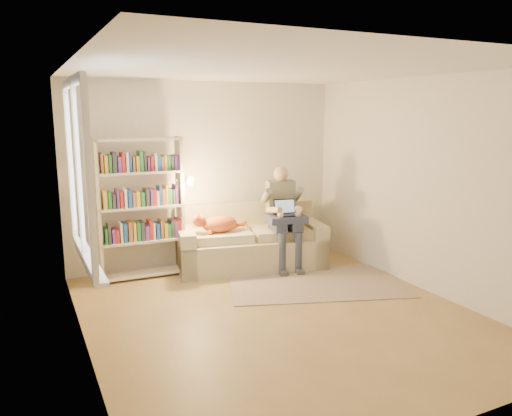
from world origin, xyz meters
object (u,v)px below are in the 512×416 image
person (283,211)px  sofa (250,244)px  cat (216,224)px  laptop (285,211)px  bookshelf (140,201)px

person → sofa: bearing=161.0°
sofa → cat: size_ratio=2.83×
person → cat: (-0.93, 0.21, -0.14)m
person → laptop: (-0.04, -0.11, 0.02)m
laptop → sofa: bearing=147.7°
person → laptop: person is taller
person → bookshelf: size_ratio=0.76×
laptop → bookshelf: size_ratio=0.19×
sofa → bookshelf: bookshelf is taller
person → cat: 0.96m
cat → laptop: laptop is taller
person → cat: bearing=178.6°
sofa → bookshelf: size_ratio=1.17×
laptop → bookshelf: (-1.87, 0.51, 0.20)m
person → bookshelf: bearing=179.4°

